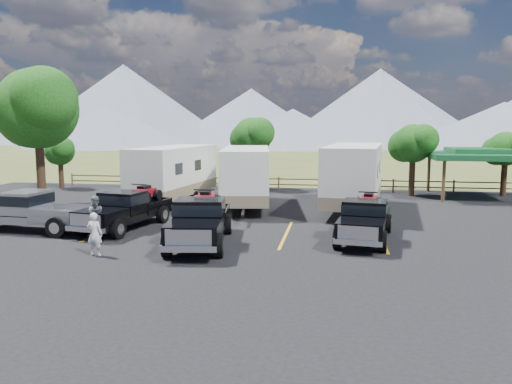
# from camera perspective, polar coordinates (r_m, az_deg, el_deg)

# --- Properties ---
(ground) EXTENTS (320.00, 320.00, 0.00)m
(ground) POSITION_cam_1_polar(r_m,az_deg,el_deg) (17.99, -4.25, -7.48)
(ground) COLOR #4D5A26
(ground) RESTS_ON ground
(asphalt_lot) EXTENTS (44.00, 34.00, 0.04)m
(asphalt_lot) POSITION_cam_1_polar(r_m,az_deg,el_deg) (20.83, -2.33, -5.31)
(asphalt_lot) COLOR black
(asphalt_lot) RESTS_ON ground
(stall_lines) EXTENTS (12.12, 5.50, 0.01)m
(stall_lines) POSITION_cam_1_polar(r_m,az_deg,el_deg) (21.78, -1.81, -4.66)
(stall_lines) COLOR gold
(stall_lines) RESTS_ON asphalt_lot
(tree_big_nw) EXTENTS (5.54, 5.18, 7.84)m
(tree_big_nw) POSITION_cam_1_polar(r_m,az_deg,el_deg) (30.79, -23.77, 8.71)
(tree_big_nw) COLOR black
(tree_big_nw) RESTS_ON ground
(tree_ne_a) EXTENTS (3.11, 2.92, 4.76)m
(tree_ne_a) POSITION_cam_1_polar(r_m,az_deg,el_deg) (34.27, 17.48, 5.29)
(tree_ne_a) COLOR black
(tree_ne_a) RESTS_ON ground
(tree_ne_b) EXTENTS (2.77, 2.59, 4.27)m
(tree_ne_b) POSITION_cam_1_polar(r_m,az_deg,el_deg) (36.59, 26.60, 4.41)
(tree_ne_b) COLOR black
(tree_ne_b) RESTS_ON ground
(tree_north) EXTENTS (3.46, 3.24, 5.25)m
(tree_north) POSITION_cam_1_polar(r_m,az_deg,el_deg) (36.42, -0.46, 6.32)
(tree_north) COLOR black
(tree_north) RESTS_ON ground
(tree_nw_small) EXTENTS (2.59, 2.43, 3.85)m
(tree_nw_small) POSITION_cam_1_polar(r_m,az_deg,el_deg) (39.45, -21.51, 4.36)
(tree_nw_small) COLOR black
(tree_nw_small) RESTS_ON ground
(rail_fence) EXTENTS (36.12, 0.12, 1.00)m
(rail_fence) POSITION_cam_1_polar(r_m,az_deg,el_deg) (35.68, 5.80, 1.05)
(rail_fence) COLOR brown
(rail_fence) RESTS_ON ground
(pavilion) EXTENTS (6.20, 6.20, 3.22)m
(pavilion) POSITION_cam_1_polar(r_m,az_deg,el_deg) (35.09, 23.97, 3.90)
(pavilion) COLOR brown
(pavilion) RESTS_ON ground
(mountain_range) EXTENTS (209.00, 71.00, 20.00)m
(mountain_range) POSITION_cam_1_polar(r_m,az_deg,el_deg) (123.46, 3.79, 9.13)
(mountain_range) COLOR slate
(mountain_range) RESTS_ON ground
(rig_left) EXTENTS (2.77, 5.93, 1.91)m
(rig_left) POSITION_cam_1_polar(r_m,az_deg,el_deg) (23.27, -14.61, -1.82)
(rig_left) COLOR black
(rig_left) RESTS_ON asphalt_lot
(rig_center) EXTENTS (2.76, 6.25, 2.02)m
(rig_center) POSITION_cam_1_polar(r_m,az_deg,el_deg) (19.74, -6.35, -3.13)
(rig_center) COLOR black
(rig_center) RESTS_ON asphalt_lot
(rig_right) EXTENTS (2.55, 5.72, 1.84)m
(rig_right) POSITION_cam_1_polar(r_m,az_deg,el_deg) (20.81, 12.35, -2.94)
(rig_right) COLOR black
(rig_right) RESTS_ON asphalt_lot
(trailer_left) EXTENTS (3.42, 9.76, 3.37)m
(trailer_left) POSITION_cam_1_polar(r_m,az_deg,el_deg) (30.20, -9.41, 2.08)
(trailer_left) COLOR white
(trailer_left) RESTS_ON asphalt_lot
(trailer_center) EXTENTS (3.63, 9.74, 3.37)m
(trailer_center) POSITION_cam_1_polar(r_m,az_deg,el_deg) (28.28, -1.12, 1.80)
(trailer_center) COLOR white
(trailer_center) RESTS_ON asphalt_lot
(trailer_right) EXTENTS (3.60, 10.36, 3.58)m
(trailer_right) POSITION_cam_1_polar(r_m,az_deg,el_deg) (27.53, 11.11, 1.73)
(trailer_right) COLOR white
(trailer_right) RESTS_ON asphalt_lot
(pickup_silver) EXTENTS (6.04, 2.36, 1.78)m
(pickup_silver) POSITION_cam_1_polar(r_m,az_deg,el_deg) (24.05, -24.41, -1.94)
(pickup_silver) COLOR gray
(pickup_silver) RESTS_ON asphalt_lot
(person_a) EXTENTS (0.59, 0.40, 1.58)m
(person_a) POSITION_cam_1_polar(r_m,az_deg,el_deg) (18.77, -17.97, -4.60)
(person_a) COLOR silver
(person_a) RESTS_ON asphalt_lot
(person_b) EXTENTS (1.00, 0.88, 1.73)m
(person_b) POSITION_cam_1_polar(r_m,az_deg,el_deg) (21.84, -17.75, -2.69)
(person_b) COLOR slate
(person_b) RESTS_ON asphalt_lot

